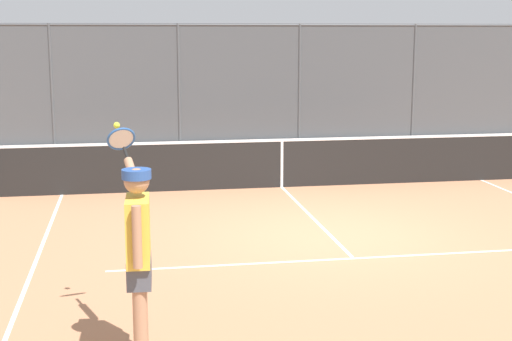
% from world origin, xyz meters
% --- Properties ---
extents(ground_plane, '(60.00, 60.00, 0.00)m').
position_xyz_m(ground_plane, '(0.00, 0.00, 0.00)').
color(ground_plane, '#B27551').
extents(court_line_markings, '(8.47, 8.74, 0.01)m').
position_xyz_m(court_line_markings, '(0.00, 1.58, 0.00)').
color(court_line_markings, white).
rests_on(court_line_markings, ground).
extents(fence_backdrop, '(19.11, 1.37, 3.23)m').
position_xyz_m(fence_backdrop, '(0.00, -9.73, 1.58)').
color(fence_backdrop, '#474C51').
rests_on(fence_backdrop, ground).
extents(tennis_net, '(10.88, 0.09, 1.07)m').
position_xyz_m(tennis_net, '(0.00, -3.59, 0.49)').
color(tennis_net, '#2D2D2D').
rests_on(tennis_net, ground).
extents(tennis_player, '(0.44, 1.47, 2.10)m').
position_xyz_m(tennis_player, '(2.88, 3.85, 1.08)').
color(tennis_player, silver).
rests_on(tennis_player, ground).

